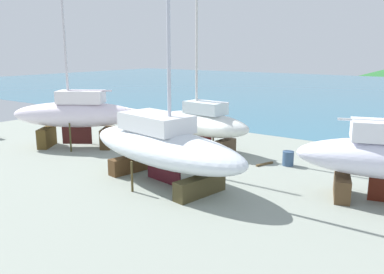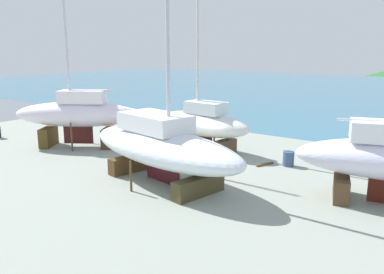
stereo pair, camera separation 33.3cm
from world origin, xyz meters
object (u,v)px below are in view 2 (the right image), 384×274
object	(u,v)px
worker	(169,154)
sailboat_small_center	(162,145)
sailboat_large_starboard	(78,114)
sailboat_far_slipway	(202,123)
barrel_ochre	(84,118)
barrel_rust_far	(154,132)
barrel_rust_near	(288,159)

from	to	relation	value
worker	sailboat_small_center	bearing A→B (deg)	-151.20
sailboat_large_starboard	sailboat_far_slipway	bearing A→B (deg)	175.39
worker	barrel_ochre	bearing A→B (deg)	64.55
sailboat_small_center	barrel_ochre	world-z (taller)	sailboat_small_center
sailboat_small_center	barrel_rust_far	distance (m)	11.22
sailboat_large_starboard	barrel_rust_near	world-z (taller)	sailboat_large_starboard
worker	barrel_rust_near	bearing A→B (deg)	-51.72
sailboat_far_slipway	worker	xyz separation A→B (m)	(0.93, -4.79, -1.06)
sailboat_small_center	barrel_ochre	xyz separation A→B (m)	(-17.66, 8.94, -1.62)
worker	barrel_rust_near	distance (m)	7.33
worker	barrel_rust_far	bearing A→B (deg)	44.95
sailboat_small_center	barrel_rust_near	world-z (taller)	sailboat_small_center
barrel_ochre	sailboat_small_center	bearing A→B (deg)	-26.84
sailboat_far_slipway	barrel_ochre	size ratio (longest dim) A/B	16.37
worker	barrel_ochre	world-z (taller)	worker
sailboat_large_starboard	barrel_ochre	world-z (taller)	sailboat_large_starboard
sailboat_large_starboard	barrel_ochre	xyz separation A→B (m)	(-7.55, 6.48, -2.00)
sailboat_small_center	barrel_rust_near	size ratio (longest dim) A/B	21.68
sailboat_small_center	worker	world-z (taller)	sailboat_small_center
sailboat_far_slipway	sailboat_small_center	xyz separation A→B (m)	(2.20, -6.85, 0.09)
sailboat_far_slipway	worker	bearing A→B (deg)	105.99
sailboat_small_center	barrel_rust_far	world-z (taller)	sailboat_small_center
sailboat_large_starboard	barrel_rust_far	size ratio (longest dim) A/B	17.63
sailboat_large_starboard	barrel_rust_far	bearing A→B (deg)	-146.88
worker	sailboat_large_starboard	bearing A→B (deg)	84.72
sailboat_large_starboard	worker	xyz separation A→B (m)	(8.85, -0.40, -1.53)
barrel_rust_far	barrel_ochre	xyz separation A→B (m)	(-9.92, 0.97, -0.03)
sailboat_small_center	barrel_rust_near	bearing A→B (deg)	68.33
sailboat_far_slipway	barrel_rust_near	world-z (taller)	sailboat_far_slipway
sailboat_large_starboard	sailboat_small_center	bearing A→B (deg)	132.73
sailboat_small_center	worker	distance (m)	2.68
sailboat_large_starboard	worker	size ratio (longest dim) A/B	9.44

